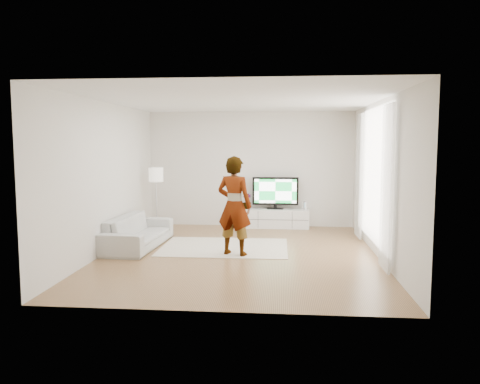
# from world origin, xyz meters

# --- Properties ---
(floor) EXTENTS (6.00, 6.00, 0.00)m
(floor) POSITION_xyz_m (0.00, 0.00, 0.00)
(floor) COLOR #9E7847
(floor) RESTS_ON ground
(ceiling) EXTENTS (6.00, 6.00, 0.00)m
(ceiling) POSITION_xyz_m (0.00, 0.00, 2.80)
(ceiling) COLOR white
(ceiling) RESTS_ON wall_back
(wall_left) EXTENTS (0.02, 6.00, 2.80)m
(wall_left) POSITION_xyz_m (-2.50, 0.00, 1.40)
(wall_left) COLOR silver
(wall_left) RESTS_ON floor
(wall_right) EXTENTS (0.02, 6.00, 2.80)m
(wall_right) POSITION_xyz_m (2.50, 0.00, 1.40)
(wall_right) COLOR silver
(wall_right) RESTS_ON floor
(wall_back) EXTENTS (5.00, 0.02, 2.80)m
(wall_back) POSITION_xyz_m (0.00, 3.00, 1.40)
(wall_back) COLOR silver
(wall_back) RESTS_ON floor
(wall_front) EXTENTS (5.00, 0.02, 2.80)m
(wall_front) POSITION_xyz_m (0.00, -3.00, 1.40)
(wall_front) COLOR silver
(wall_front) RESTS_ON floor
(window) EXTENTS (0.01, 2.60, 2.50)m
(window) POSITION_xyz_m (2.48, 0.30, 1.45)
(window) COLOR white
(window) RESTS_ON wall_right
(curtain_near) EXTENTS (0.04, 0.70, 2.60)m
(curtain_near) POSITION_xyz_m (2.40, -1.00, 1.35)
(curtain_near) COLOR white
(curtain_near) RESTS_ON floor
(curtain_far) EXTENTS (0.04, 0.70, 2.60)m
(curtain_far) POSITION_xyz_m (2.40, 1.60, 1.35)
(curtain_far) COLOR white
(curtain_far) RESTS_ON floor
(media_console) EXTENTS (1.62, 0.46, 0.45)m
(media_console) POSITION_xyz_m (0.62, 2.76, 0.23)
(media_console) COLOR white
(media_console) RESTS_ON floor
(television) EXTENTS (1.11, 0.22, 0.77)m
(television) POSITION_xyz_m (0.62, 2.79, 0.87)
(television) COLOR black
(television) RESTS_ON media_console
(game_console) EXTENTS (0.08, 0.15, 0.19)m
(game_console) POSITION_xyz_m (1.32, 2.76, 0.55)
(game_console) COLOR white
(game_console) RESTS_ON media_console
(potted_plant) EXTENTS (0.23, 0.23, 0.37)m
(potted_plant) POSITION_xyz_m (-0.07, 2.77, 0.64)
(potted_plant) COLOR #3F7238
(potted_plant) RESTS_ON media_console
(rug) EXTENTS (2.47, 1.78, 0.01)m
(rug) POSITION_xyz_m (-0.35, 0.51, 0.01)
(rug) COLOR beige
(rug) RESTS_ON floor
(player) EXTENTS (0.76, 0.62, 1.80)m
(player) POSITION_xyz_m (-0.09, -0.10, 0.91)
(player) COLOR #334772
(player) RESTS_ON rug
(sofa) EXTENTS (0.92, 2.14, 0.61)m
(sofa) POSITION_xyz_m (-2.05, 0.42, 0.31)
(sofa) COLOR #B9B9B4
(sofa) RESTS_ON floor
(floor_lamp) EXTENTS (0.33, 0.33, 1.48)m
(floor_lamp) POSITION_xyz_m (-2.12, 2.05, 1.25)
(floor_lamp) COLOR silver
(floor_lamp) RESTS_ON floor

